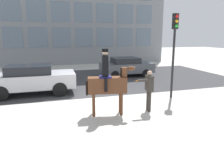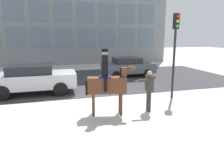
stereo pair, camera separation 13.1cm
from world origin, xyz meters
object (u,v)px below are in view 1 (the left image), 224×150
(mounted_horse_lead, at_px, (108,83))
(traffic_light, at_px, (174,43))
(street_car_near_lane, at_px, (32,79))
(pedestrian_bystander, at_px, (149,87))
(street_car_far_lane, at_px, (126,66))

(mounted_horse_lead, bearing_deg, traffic_light, 28.10)
(street_car_near_lane, bearing_deg, pedestrian_bystander, -39.24)
(street_car_far_lane, bearing_deg, traffic_light, -87.51)
(street_car_near_lane, height_order, street_car_far_lane, street_car_near_lane)
(street_car_far_lane, bearing_deg, mounted_horse_lead, -115.16)
(mounted_horse_lead, distance_m, traffic_light, 4.09)
(mounted_horse_lead, height_order, pedestrian_bystander, mounted_horse_lead)
(pedestrian_bystander, relative_size, traffic_light, 0.41)
(pedestrian_bystander, distance_m, traffic_light, 2.92)
(pedestrian_bystander, relative_size, street_car_far_lane, 0.43)
(street_car_near_lane, bearing_deg, street_car_far_lane, 27.04)
(mounted_horse_lead, xyz_separation_m, street_car_near_lane, (-3.13, 3.83, -0.45))
(mounted_horse_lead, xyz_separation_m, street_car_far_lane, (3.36, 7.14, -0.53))
(mounted_horse_lead, bearing_deg, street_car_far_lane, 73.96)
(street_car_near_lane, relative_size, traffic_light, 1.07)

